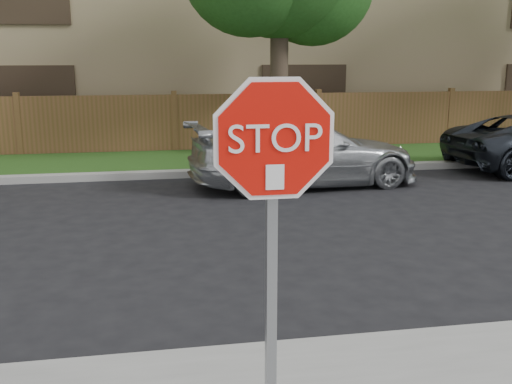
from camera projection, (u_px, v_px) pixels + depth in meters
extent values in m
plane|color=black|center=(237.00, 354.00, 5.39)|extent=(90.00, 90.00, 0.00)
cube|color=gray|center=(183.00, 174.00, 13.19)|extent=(70.00, 0.30, 0.15)
cube|color=#1E4714|center=(179.00, 162.00, 14.77)|extent=(70.00, 3.00, 0.12)
cube|color=brown|center=(175.00, 124.00, 16.14)|extent=(70.00, 0.12, 1.60)
cube|color=#98895E|center=(165.00, 44.00, 21.03)|extent=(34.00, 8.00, 6.00)
cylinder|color=#382B21|center=(279.00, 83.00, 14.69)|extent=(0.44, 0.44, 3.92)
cube|color=gray|center=(271.00, 281.00, 3.73)|extent=(0.07, 0.06, 2.30)
cylinder|color=white|center=(274.00, 139.00, 3.47)|extent=(1.01, 0.02, 1.01)
cylinder|color=red|center=(275.00, 139.00, 3.46)|extent=(0.93, 0.02, 0.93)
cube|color=white|center=(275.00, 177.00, 3.49)|extent=(0.11, 0.00, 0.15)
imported|color=#B8BCC0|center=(304.00, 152.00, 12.24)|extent=(4.91, 2.43, 1.37)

